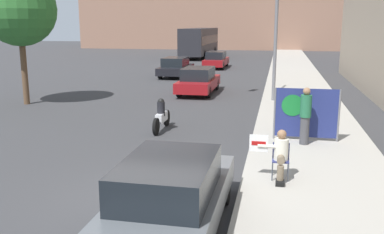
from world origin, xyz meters
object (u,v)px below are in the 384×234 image
seated_protester (280,153)px  car_on_road_distant (216,60)px  car_on_road_midblock (176,67)px  parked_car_curbside (170,196)px  street_tree_near_curb (19,10)px  protest_banner (306,113)px  motorcycle_on_road (161,116)px  traffic_light_pole (254,9)px  jogger_on_sidewalk (305,116)px  city_bus_on_road (200,41)px  car_on_road_nearest (198,80)px

seated_protester → car_on_road_distant: (-5.54, 27.26, -0.08)m
seated_protester → car_on_road_midblock: (-7.50, 20.37, -0.09)m
parked_car_curbside → street_tree_near_curb: street_tree_near_curb is taller
seated_protester → protest_banner: (0.78, 3.76, 0.24)m
motorcycle_on_road → street_tree_near_curb: size_ratio=0.33×
protest_banner → motorcycle_on_road: protest_banner is taller
parked_car_curbside → protest_banner: bearing=67.4°
traffic_light_pole → parked_car_curbside: traffic_light_pole is taller
jogger_on_sidewalk → street_tree_near_curb: (-12.73, 5.13, 3.37)m
parked_car_curbside → car_on_road_distant: bearing=96.8°
seated_protester → parked_car_curbside: 3.43m
parked_car_curbside → city_bus_on_road: (-7.24, 41.89, 1.16)m
protest_banner → car_on_road_distant: (-6.32, 23.50, -0.32)m
traffic_light_pole → parked_car_curbside: bearing=-92.3°
car_on_road_nearest → car_on_road_midblock: car_on_road_nearest is taller
protest_banner → parked_car_curbside: 7.13m
seated_protester → parked_car_curbside: (-1.96, -2.82, -0.08)m
car_on_road_midblock → seated_protester: bearing=-69.8°
jogger_on_sidewalk → traffic_light_pole: 8.85m
city_bus_on_road → car_on_road_nearest: bearing=-79.6°
jogger_on_sidewalk → car_on_road_distant: bearing=-50.0°
jogger_on_sidewalk → city_bus_on_road: bearing=-49.1°
jogger_on_sidewalk → motorcycle_on_road: 5.19m
seated_protester → car_on_road_midblock: 21.71m
car_on_road_distant → city_bus_on_road: 12.43m
seated_protester → street_tree_near_curb: size_ratio=0.20×
protest_banner → city_bus_on_road: 36.71m
car_on_road_distant → motorcycle_on_road: bearing=-86.6°
city_bus_on_road → street_tree_near_curb: bearing=-95.2°
car_on_road_nearest → car_on_road_distant: bearing=94.4°
jogger_on_sidewalk → car_on_road_nearest: size_ratio=0.38×
motorcycle_on_road → protest_banner: bearing=-10.6°
traffic_light_pole → seated_protester: bearing=-82.8°
street_tree_near_curb → jogger_on_sidewalk: bearing=-21.9°
parked_car_curbside → car_on_road_nearest: bearing=98.9°
city_bus_on_road → car_on_road_midblock: bearing=-84.8°
jogger_on_sidewalk → car_on_road_distant: size_ratio=0.37×
parked_car_curbside → car_on_road_distant: 30.28m
car_on_road_distant → street_tree_near_curb: street_tree_near_curb is taller
jogger_on_sidewalk → parked_car_curbside: (-2.70, -6.09, -0.33)m
protest_banner → car_on_road_distant: 24.34m
seated_protester → jogger_on_sidewalk: (0.74, 3.27, 0.26)m
car_on_road_midblock → motorcycle_on_road: 16.02m
protest_banner → street_tree_near_curb: (-12.77, 4.64, 3.39)m
jogger_on_sidewalk → traffic_light_pole: bearing=-49.4°
city_bus_on_road → street_tree_near_curb: 30.90m
parked_car_curbside → car_on_road_nearest: parked_car_curbside is taller
jogger_on_sidewalk → car_on_road_midblock: bearing=-38.9°
street_tree_near_curb → car_on_road_distant: bearing=71.1°
car_on_road_midblock → traffic_light_pole: bearing=-56.5°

